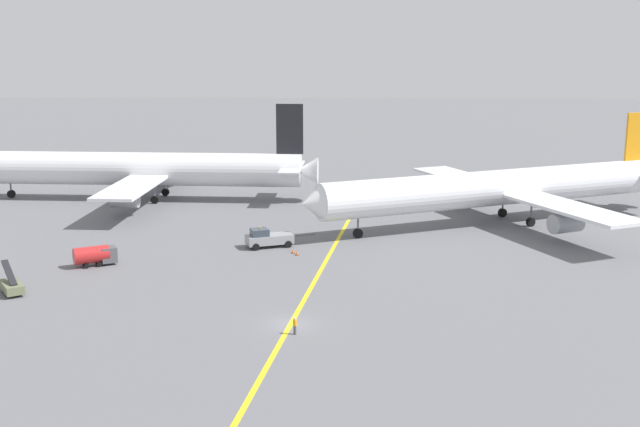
# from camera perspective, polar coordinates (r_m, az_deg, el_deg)

# --- Properties ---
(ground_plane) EXTENTS (600.00, 600.00, 0.00)m
(ground_plane) POSITION_cam_1_polar(r_m,az_deg,el_deg) (75.03, -2.21, -7.98)
(ground_plane) COLOR slate
(taxiway_stripe) EXTENTS (16.89, 118.94, 0.01)m
(taxiway_stripe) POSITION_cam_1_polar(r_m,az_deg,el_deg) (84.40, -0.81, -5.63)
(taxiway_stripe) COLOR yellow
(taxiway_stripe) RESTS_ON ground
(airliner_at_gate_left) EXTENTS (60.44, 45.42, 16.09)m
(airliner_at_gate_left) POSITION_cam_1_polar(r_m,az_deg,el_deg) (135.32, -12.84, 3.12)
(airliner_at_gate_left) COLOR silver
(airliner_at_gate_left) RESTS_ON ground
(airliner_being_pushed) EXTENTS (57.11, 45.55, 15.27)m
(airliner_being_pushed) POSITION_cam_1_polar(r_m,az_deg,el_deg) (117.18, 12.80, 1.78)
(airliner_being_pushed) COLOR white
(airliner_being_pushed) RESTS_ON ground
(pushback_tug) EXTENTS (9.05, 4.50, 2.78)m
(pushback_tug) POSITION_cam_1_polar(r_m,az_deg,el_deg) (102.20, -3.77, -1.78)
(pushback_tug) COLOR gray
(pushback_tug) RESTS_ON ground
(gse_fuel_bowser_stubby) EXTENTS (5.21, 3.97, 2.40)m
(gse_fuel_bowser_stubby) POSITION_cam_1_polar(r_m,az_deg,el_deg) (97.15, -15.85, -2.88)
(gse_fuel_bowser_stubby) COLOR red
(gse_fuel_bowser_stubby) RESTS_ON ground
(gse_belt_loader_portside) EXTENTS (3.78, 4.78, 3.02)m
(gse_belt_loader_portside) POSITION_cam_1_polar(r_m,az_deg,el_deg) (89.58, -21.33, -4.88)
(gse_belt_loader_portside) COLOR #666B4C
(gse_belt_loader_portside) RESTS_ON ground
(ground_crew_marshaller_foreground) EXTENTS (0.36, 0.50, 1.64)m
(ground_crew_marshaller_foreground) POSITION_cam_1_polar(r_m,az_deg,el_deg) (72.28, -1.82, -8.06)
(ground_crew_marshaller_foreground) COLOR #4C4C51
(ground_crew_marshaller_foreground) RESTS_ON ground
(traffic_cone_wingtip_port) EXTENTS (0.44, 0.44, 0.60)m
(traffic_cone_wingtip_port) POSITION_cam_1_polar(r_m,az_deg,el_deg) (98.33, -1.66, -2.86)
(traffic_cone_wingtip_port) COLOR orange
(traffic_cone_wingtip_port) RESTS_ON ground
(traffic_cone_nose_right) EXTENTS (0.44, 0.44, 0.60)m
(traffic_cone_nose_right) POSITION_cam_1_polar(r_m,az_deg,el_deg) (99.27, -1.95, -2.71)
(traffic_cone_nose_right) COLOR orange
(traffic_cone_nose_right) RESTS_ON ground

